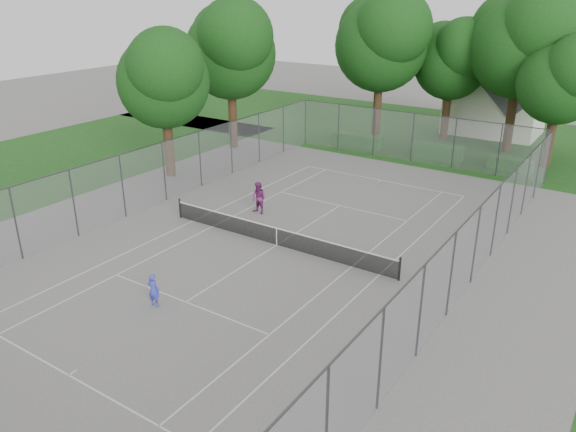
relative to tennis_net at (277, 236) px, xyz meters
The scene contains 18 objects.
ground 0.51m from the tennis_net, ahead, with size 120.00×120.00×0.00m, color #615E5C.
grass_far 26.00m from the tennis_net, 90.00° to the left, with size 60.00×20.00×0.00m, color #174012.
grass_left 22.01m from the tennis_net, behind, with size 16.00×40.00×0.00m, color #174012.
court_markings 0.50m from the tennis_net, ahead, with size 11.03×23.83×0.01m.
tennis_net is the anchor object (origin of this frame).
perimeter_fence 1.30m from the tennis_net, ahead, with size 18.08×34.08×3.52m.
tree_far_left 22.86m from the tennis_net, 102.51° to the left, with size 8.16×7.45×11.73m.
tree_far_midleft 25.30m from the tennis_net, 90.38° to the left, with size 6.73×6.14×9.67m.
tree_far_midright 25.30m from the tennis_net, 77.72° to the left, with size 8.35×7.63×12.01m.
tree_far_right 23.26m from the tennis_net, 68.11° to the left, with size 6.34×5.79×9.11m.
tree_side_back 19.73m from the tennis_net, 135.16° to the left, with size 7.78×7.10×11.18m.
tree_side_front 14.45m from the tennis_net, 157.20° to the left, with size 6.68×6.10×9.60m.
hedge_left 19.18m from the tennis_net, 105.24° to the left, with size 3.84×1.15×0.96m, color #1A4F19.
hedge_mid 18.50m from the tennis_net, 85.65° to the left, with size 3.66×1.05×1.15m, color #1A4F19.
hedge_right 19.78m from the tennis_net, 70.85° to the left, with size 2.92×1.07×0.88m, color #1A4F19.
house 29.25m from the tennis_net, 85.03° to the left, with size 7.40×5.74×9.21m.
girl_player 7.31m from the tennis_net, 96.51° to the right, with size 0.51×0.33×1.40m, color #333DC0.
woman_player 4.31m from the tennis_net, 137.86° to the left, with size 0.88×0.68×1.80m, color #6E245F.
Camera 1 is at (14.18, -20.33, 11.72)m, focal length 35.00 mm.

